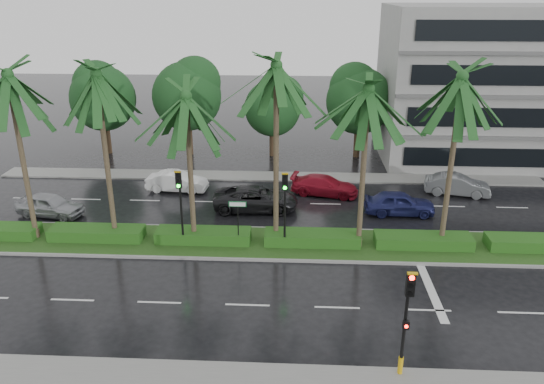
{
  "coord_description": "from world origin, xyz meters",
  "views": [
    {
      "loc": [
        2.13,
        -25.17,
        13.34
      ],
      "look_at": [
        0.77,
        1.5,
        2.92
      ],
      "focal_mm": 35.0,
      "sensor_mm": 36.0,
      "label": 1
    }
  ],
  "objects_px": {
    "signal_near": "(406,319)",
    "signal_median_left": "(180,197)",
    "car_darkgrey": "(256,198)",
    "car_silver": "(50,205)",
    "car_red": "(325,185)",
    "car_blue": "(399,203)",
    "street_sign": "(238,212)",
    "car_white": "(177,182)",
    "car_grey": "(457,185)"
  },
  "relations": [
    {
      "from": "car_darkgrey",
      "to": "car_grey",
      "type": "xyz_separation_m",
      "value": [
        13.5,
        3.25,
        -0.04
      ]
    },
    {
      "from": "car_red",
      "to": "car_white",
      "type": "bearing_deg",
      "value": 101.36
    },
    {
      "from": "car_silver",
      "to": "car_blue",
      "type": "bearing_deg",
      "value": -75.51
    },
    {
      "from": "car_red",
      "to": "car_grey",
      "type": "bearing_deg",
      "value": -74.85
    },
    {
      "from": "car_white",
      "to": "car_red",
      "type": "bearing_deg",
      "value": -86.52
    },
    {
      "from": "car_darkgrey",
      "to": "car_silver",
      "type": "bearing_deg",
      "value": 95.07
    },
    {
      "from": "car_white",
      "to": "car_silver",
      "type": "bearing_deg",
      "value": 128.21
    },
    {
      "from": "street_sign",
      "to": "car_darkgrey",
      "type": "relative_size",
      "value": 0.49
    },
    {
      "from": "signal_near",
      "to": "car_red",
      "type": "bearing_deg",
      "value": 96.31
    },
    {
      "from": "car_red",
      "to": "car_blue",
      "type": "bearing_deg",
      "value": -112.13
    },
    {
      "from": "car_blue",
      "to": "car_darkgrey",
      "type": "bearing_deg",
      "value": 88.39
    },
    {
      "from": "car_silver",
      "to": "car_blue",
      "type": "xyz_separation_m",
      "value": [
        21.61,
        1.37,
        0.02
      ]
    },
    {
      "from": "car_silver",
      "to": "car_darkgrey",
      "type": "xyz_separation_m",
      "value": [
        12.61,
        1.65,
        0.03
      ]
    },
    {
      "from": "signal_near",
      "to": "car_grey",
      "type": "distance_m",
      "value": 19.9
    },
    {
      "from": "car_white",
      "to": "car_blue",
      "type": "bearing_deg",
      "value": -98.06
    },
    {
      "from": "car_silver",
      "to": "car_red",
      "type": "height_order",
      "value": "car_silver"
    },
    {
      "from": "car_white",
      "to": "car_blue",
      "type": "distance_m",
      "value": 15.05
    },
    {
      "from": "car_darkgrey",
      "to": "car_blue",
      "type": "distance_m",
      "value": 9.0
    },
    {
      "from": "signal_near",
      "to": "car_silver",
      "type": "height_order",
      "value": "signal_near"
    },
    {
      "from": "car_silver",
      "to": "car_grey",
      "type": "relative_size",
      "value": 0.98
    },
    {
      "from": "car_darkgrey",
      "to": "car_grey",
      "type": "distance_m",
      "value": 13.89
    },
    {
      "from": "car_darkgrey",
      "to": "signal_median_left",
      "type": "bearing_deg",
      "value": 145.59
    },
    {
      "from": "signal_near",
      "to": "street_sign",
      "type": "height_order",
      "value": "signal_near"
    },
    {
      "from": "car_silver",
      "to": "car_blue",
      "type": "distance_m",
      "value": 21.65
    },
    {
      "from": "car_grey",
      "to": "car_darkgrey",
      "type": "bearing_deg",
      "value": 115.19
    },
    {
      "from": "street_sign",
      "to": "car_grey",
      "type": "bearing_deg",
      "value": 31.76
    },
    {
      "from": "car_silver",
      "to": "car_darkgrey",
      "type": "height_order",
      "value": "car_darkgrey"
    },
    {
      "from": "car_silver",
      "to": "car_red",
      "type": "distance_m",
      "value": 17.68
    },
    {
      "from": "car_silver",
      "to": "signal_median_left",
      "type": "bearing_deg",
      "value": -102.57
    },
    {
      "from": "signal_near",
      "to": "car_blue",
      "type": "distance_m",
      "value": 15.32
    },
    {
      "from": "signal_median_left",
      "to": "car_darkgrey",
      "type": "distance_m",
      "value": 6.98
    },
    {
      "from": "street_sign",
      "to": "car_white",
      "type": "relative_size",
      "value": 0.62
    },
    {
      "from": "car_white",
      "to": "car_darkgrey",
      "type": "distance_m",
      "value": 6.42
    },
    {
      "from": "signal_near",
      "to": "car_red",
      "type": "height_order",
      "value": "signal_near"
    },
    {
      "from": "car_grey",
      "to": "car_silver",
      "type": "bearing_deg",
      "value": 112.28
    },
    {
      "from": "car_red",
      "to": "car_blue",
      "type": "distance_m",
      "value": 5.46
    },
    {
      "from": "signal_median_left",
      "to": "car_darkgrey",
      "type": "bearing_deg",
      "value": 57.98
    },
    {
      "from": "car_darkgrey",
      "to": "car_red",
      "type": "relative_size",
      "value": 1.18
    },
    {
      "from": "signal_near",
      "to": "car_white",
      "type": "height_order",
      "value": "signal_near"
    },
    {
      "from": "signal_near",
      "to": "signal_median_left",
      "type": "bearing_deg",
      "value": 135.91
    },
    {
      "from": "car_red",
      "to": "car_grey",
      "type": "relative_size",
      "value": 1.06
    },
    {
      "from": "signal_near",
      "to": "street_sign",
      "type": "xyz_separation_m",
      "value": [
        -7.0,
        9.87,
        -0.38
      ]
    },
    {
      "from": "signal_near",
      "to": "signal_median_left",
      "type": "xyz_separation_m",
      "value": [
        -10.0,
        9.69,
        0.49
      ]
    },
    {
      "from": "car_silver",
      "to": "car_darkgrey",
      "type": "bearing_deg",
      "value": -71.68
    },
    {
      "from": "car_white",
      "to": "car_blue",
      "type": "height_order",
      "value": "car_blue"
    },
    {
      "from": "car_white",
      "to": "car_grey",
      "type": "bearing_deg",
      "value": -84.74
    },
    {
      "from": "car_blue",
      "to": "signal_near",
      "type": "bearing_deg",
      "value": 170.71
    },
    {
      "from": "car_silver",
      "to": "car_red",
      "type": "bearing_deg",
      "value": -64.53
    },
    {
      "from": "street_sign",
      "to": "car_red",
      "type": "height_order",
      "value": "street_sign"
    },
    {
      "from": "car_blue",
      "to": "car_grey",
      "type": "xyz_separation_m",
      "value": [
        4.5,
        3.53,
        -0.03
      ]
    }
  ]
}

